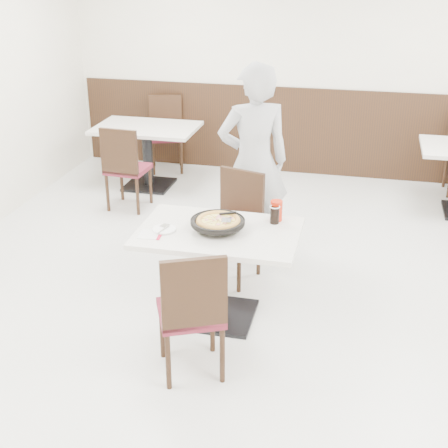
% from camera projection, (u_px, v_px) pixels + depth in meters
% --- Properties ---
extents(floor, '(7.00, 7.00, 0.00)m').
position_uv_depth(floor, '(255.00, 311.00, 5.03)').
color(floor, '#B5B6B1').
rests_on(floor, ground).
extents(wall_back, '(6.00, 0.04, 2.80)m').
position_uv_depth(wall_back, '(310.00, 63.00, 7.58)').
color(wall_back, white).
rests_on(wall_back, floor).
extents(wainscot_back, '(5.90, 0.03, 1.10)m').
position_uv_depth(wainscot_back, '(306.00, 132.00, 7.91)').
color(wainscot_back, black).
rests_on(wainscot_back, floor).
extents(main_table, '(1.23, 0.85, 0.75)m').
position_uv_depth(main_table, '(219.00, 275.00, 4.80)').
color(main_table, silver).
rests_on(main_table, floor).
extents(chair_near, '(0.56, 0.56, 0.95)m').
position_uv_depth(chair_near, '(190.00, 310.00, 4.15)').
color(chair_near, black).
rests_on(chair_near, floor).
extents(chair_far, '(0.52, 0.52, 0.95)m').
position_uv_depth(chair_far, '(231.00, 229.00, 5.35)').
color(chair_far, black).
rests_on(chair_far, floor).
extents(trivet, '(0.14, 0.14, 0.04)m').
position_uv_depth(trivet, '(226.00, 227.00, 4.66)').
color(trivet, black).
rests_on(trivet, main_table).
extents(pizza_pan, '(0.33, 0.33, 0.01)m').
position_uv_depth(pizza_pan, '(218.00, 225.00, 4.64)').
color(pizza_pan, black).
rests_on(pizza_pan, trivet).
extents(pizza, '(0.36, 0.36, 0.02)m').
position_uv_depth(pizza, '(218.00, 223.00, 4.63)').
color(pizza, gold).
rests_on(pizza, pizza_pan).
extents(pizza_server, '(0.08, 0.09, 0.00)m').
position_uv_depth(pizza_server, '(226.00, 220.00, 4.60)').
color(pizza_server, silver).
rests_on(pizza_server, pizza).
extents(napkin, '(0.18, 0.18, 0.00)m').
position_uv_depth(napkin, '(150.00, 234.00, 4.58)').
color(napkin, silver).
rests_on(napkin, main_table).
extents(side_plate, '(0.18, 0.18, 0.01)m').
position_uv_depth(side_plate, '(164.00, 229.00, 4.65)').
color(side_plate, white).
rests_on(side_plate, napkin).
extents(fork, '(0.06, 0.16, 0.00)m').
position_uv_depth(fork, '(163.00, 230.00, 4.62)').
color(fork, silver).
rests_on(fork, side_plate).
extents(cola_glass, '(0.07, 0.07, 0.13)m').
position_uv_depth(cola_glass, '(275.00, 215.00, 4.75)').
color(cola_glass, black).
rests_on(cola_glass, main_table).
extents(red_cup, '(0.10, 0.10, 0.16)m').
position_uv_depth(red_cup, '(276.00, 211.00, 4.80)').
color(red_cup, red).
rests_on(red_cup, main_table).
extents(diner_person, '(0.78, 0.67, 1.81)m').
position_uv_depth(diner_person, '(254.00, 163.00, 5.63)').
color(diner_person, '#BABBBF').
rests_on(diner_person, floor).
extents(bg_table_left, '(1.23, 0.85, 0.75)m').
position_uv_depth(bg_table_left, '(148.00, 157.00, 7.53)').
color(bg_table_left, silver).
rests_on(bg_table_left, floor).
extents(bg_chair_left_near, '(0.45, 0.45, 0.95)m').
position_uv_depth(bg_chair_left_near, '(128.00, 167.00, 6.86)').
color(bg_chair_left_near, black).
rests_on(bg_chair_left_near, floor).
extents(bg_chair_left_far, '(0.53, 0.53, 0.95)m').
position_uv_depth(bg_chair_left_far, '(166.00, 135.00, 8.05)').
color(bg_chair_left_far, black).
rests_on(bg_chair_left_far, floor).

